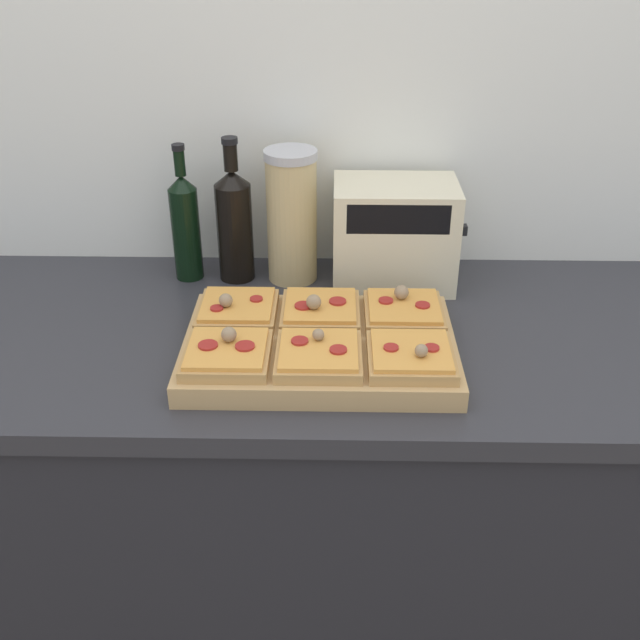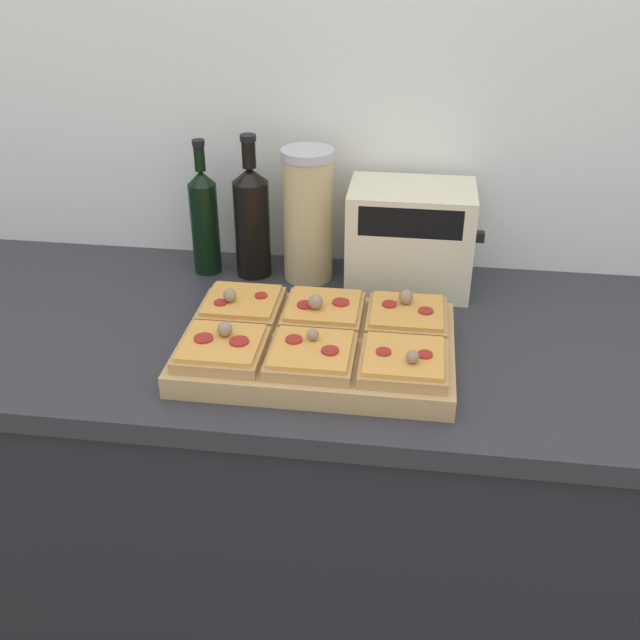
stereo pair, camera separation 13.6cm
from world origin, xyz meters
name	(u,v)px [view 2 (the right image)]	position (x,y,z in m)	size (l,w,h in m)	color
wall_back	(373,106)	(0.00, 0.67, 1.25)	(6.00, 0.06, 2.50)	silver
kitchen_counter	(349,506)	(0.00, 0.32, 0.45)	(2.63, 0.67, 0.91)	#232328
cutting_board	(318,348)	(-0.06, 0.22, 0.93)	(0.49, 0.33, 0.04)	tan
pizza_slice_back_left	(242,305)	(-0.21, 0.30, 0.96)	(0.15, 0.15, 0.05)	tan
pizza_slice_back_center	(323,310)	(-0.06, 0.30, 0.96)	(0.15, 0.15, 0.06)	tan
pizza_slice_back_right	(407,315)	(0.10, 0.30, 0.96)	(0.15, 0.15, 0.06)	tan
pizza_slice_front_left	(222,347)	(-0.21, 0.15, 0.96)	(0.15, 0.15, 0.05)	tan
pizza_slice_front_center	(311,354)	(-0.06, 0.14, 0.96)	(0.15, 0.15, 0.05)	tan
pizza_slice_front_right	(404,361)	(0.10, 0.14, 0.96)	(0.15, 0.15, 0.05)	tan
olive_oil_bottle	(205,220)	(-0.35, 0.55, 1.03)	(0.06, 0.06, 0.30)	black
wine_bottle	(252,219)	(-0.24, 0.55, 1.03)	(0.08, 0.08, 0.31)	black
grain_jar_tall	(308,215)	(-0.12, 0.55, 1.05)	(0.11, 0.11, 0.29)	tan
toaster_oven	(410,238)	(0.09, 0.53, 1.02)	(0.28, 0.17, 0.22)	beige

